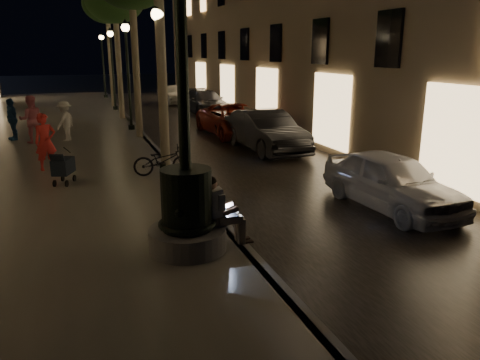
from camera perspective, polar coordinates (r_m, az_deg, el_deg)
name	(u,v)px	position (r m, az deg, el deg)	size (l,w,h in m)	color
ground	(142,137)	(21.21, -11.90, 5.16)	(120.00, 120.00, 0.00)	black
cobble_lane	(207,133)	(21.80, -4.04, 5.75)	(6.00, 45.00, 0.02)	black
promenade	(44,140)	(21.05, -22.78, 4.49)	(8.00, 45.00, 0.20)	#605C55
curb_strip	(142,135)	(21.19, -11.92, 5.43)	(0.25, 45.00, 0.20)	#59595B
fountain_lamppost	(186,196)	(8.27, -6.55, -1.93)	(1.40, 1.40, 5.21)	#59595B
seated_man_laptop	(220,209)	(8.52, -2.47, -3.51)	(0.95, 0.32, 1.33)	gray
tree_third	(115,0)	(25.94, -15.05, 20.42)	(3.00, 3.00, 7.20)	#6B604C
tree_far	(107,5)	(31.93, -15.94, 19.86)	(3.00, 3.00, 7.50)	#6B604C
lamp_curb_a	(160,67)	(13.93, -9.75, 13.46)	(0.36, 0.36, 4.81)	black
lamp_curb_b	(127,61)	(21.85, -13.56, 13.90)	(0.36, 0.36, 4.81)	black
lamp_curb_c	(112,59)	(29.81, -15.35, 14.09)	(0.36, 0.36, 4.81)	black
lamp_curb_d	(103,57)	(37.79, -16.38, 14.20)	(0.36, 0.36, 4.81)	black
stroller	(63,166)	(13.36, -20.77, 1.57)	(0.63, 0.97, 0.99)	black
car_front	(392,181)	(11.70, 18.00, -0.11)	(1.61, 3.99, 1.36)	#B7B8C0
car_second	(266,131)	(17.66, 3.16, 5.95)	(1.61, 4.62, 1.52)	black
car_third	(234,120)	(21.04, -0.69, 7.33)	(2.31, 5.01, 1.39)	maroon
car_rear	(205,102)	(28.54, -4.31, 9.45)	(1.97, 4.85, 1.41)	#2D2C31
car_fifth	(173,95)	(34.09, -8.22, 10.22)	(1.37, 3.94, 1.30)	#ACADA7
pedestrian_red	(46,142)	(15.13, -22.62, 4.31)	(0.62, 0.41, 1.71)	red
pedestrian_pink	(31,119)	(19.92, -24.09, 6.76)	(0.89, 0.69, 1.84)	pink
pedestrian_white	(65,121)	(19.95, -20.55, 6.76)	(1.02, 0.59, 1.58)	silver
pedestrian_blue	(12,119)	(20.97, -26.04, 6.68)	(0.98, 0.41, 1.67)	#244F86
bicycle	(163,160)	(13.61, -9.40, 2.38)	(0.58, 1.66, 0.87)	black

